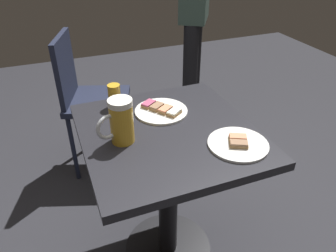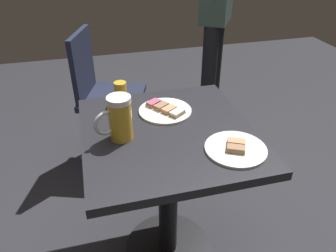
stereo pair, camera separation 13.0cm
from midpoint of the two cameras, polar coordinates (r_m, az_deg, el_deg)
ground_plane at (r=1.82m, az=2.18°, el=-20.68°), size 6.00×6.00×0.00m
cafe_table at (r=1.41m, az=2.65°, el=-6.76°), size 0.71×0.68×0.74m
plate_near at (r=1.43m, az=2.10°, el=2.75°), size 0.23×0.23×0.03m
plate_far at (r=1.23m, az=14.75°, el=-3.92°), size 0.23×0.23×0.03m
beer_mug at (r=1.22m, az=-5.59°, el=1.23°), size 0.09×0.15×0.18m
beer_glass_small at (r=1.48m, az=-5.80°, el=5.65°), size 0.06×0.06×0.11m
cafe_chair at (r=2.11m, az=-9.72°, el=6.13°), size 0.48×0.48×0.91m
patron_standing at (r=2.43m, az=10.05°, el=19.41°), size 0.37×0.32×1.59m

